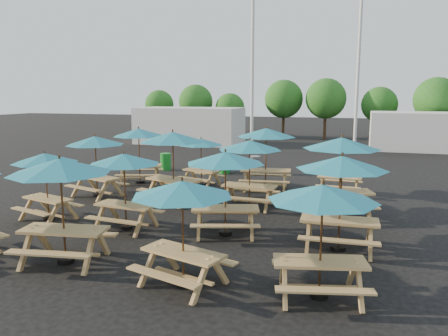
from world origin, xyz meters
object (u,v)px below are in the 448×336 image
(picnic_unit_6, at_px, (173,141))
(picnic_unit_5, at_px, (124,163))
(picnic_unit_10, at_px, (250,149))
(waste_bin_1, at_px, (225,163))
(picnic_unit_4, at_px, (60,172))
(waste_bin_2, at_px, (224,165))
(waste_bin_3, at_px, (230,163))
(picnic_unit_7, at_px, (201,144))
(picnic_unit_9, at_px, (225,162))
(picnic_unit_13, at_px, (342,168))
(picnic_unit_14, at_px, (342,148))
(picnic_unit_8, at_px, (182,194))
(picnic_unit_11, at_px, (266,136))
(waste_bin_0, at_px, (166,162))
(picnic_unit_2, at_px, (95,144))
(picnic_unit_3, at_px, (139,135))
(picnic_unit_15, at_px, (340,172))
(picnic_unit_1, at_px, (45,162))
(waste_bin_4, at_px, (255,165))
(picnic_unit_12, at_px, (323,199))

(picnic_unit_6, bearing_deg, picnic_unit_5, -74.20)
(picnic_unit_10, height_order, waste_bin_1, picnic_unit_10)
(picnic_unit_4, xyz_separation_m, waste_bin_2, (0.07, 12.07, -1.71))
(waste_bin_2, height_order, waste_bin_3, same)
(picnic_unit_7, relative_size, picnic_unit_9, 0.86)
(picnic_unit_10, bearing_deg, picnic_unit_13, -44.77)
(picnic_unit_14, bearing_deg, waste_bin_1, 111.77)
(picnic_unit_6, height_order, picnic_unit_8, picnic_unit_6)
(picnic_unit_11, bearing_deg, waste_bin_0, 145.42)
(picnic_unit_7, bearing_deg, waste_bin_1, 105.49)
(picnic_unit_2, height_order, picnic_unit_3, picnic_unit_3)
(picnic_unit_8, bearing_deg, picnic_unit_2, 151.10)
(waste_bin_1, relative_size, waste_bin_2, 1.00)
(picnic_unit_14, bearing_deg, picnic_unit_15, 73.38)
(picnic_unit_11, bearing_deg, picnic_unit_5, -120.23)
(picnic_unit_7, bearing_deg, picnic_unit_15, 16.44)
(picnic_unit_4, height_order, picnic_unit_6, picnic_unit_6)
(picnic_unit_1, bearing_deg, picnic_unit_10, 46.04)
(picnic_unit_3, distance_m, picnic_unit_13, 10.59)
(waste_bin_1, height_order, waste_bin_4, same)
(picnic_unit_2, relative_size, waste_bin_4, 3.11)
(waste_bin_4, bearing_deg, picnic_unit_5, -98.50)
(picnic_unit_12, height_order, picnic_unit_14, picnic_unit_14)
(picnic_unit_10, xyz_separation_m, waste_bin_3, (-2.59, 6.42, -1.60))
(picnic_unit_1, height_order, picnic_unit_8, picnic_unit_8)
(picnic_unit_10, xyz_separation_m, waste_bin_0, (-5.92, 5.98, -1.60))
(picnic_unit_4, xyz_separation_m, picnic_unit_12, (5.75, -0.02, -0.20))
(picnic_unit_3, bearing_deg, picnic_unit_6, -63.53)
(picnic_unit_8, distance_m, waste_bin_4, 12.97)
(picnic_unit_15, bearing_deg, picnic_unit_14, -84.25)
(picnic_unit_2, distance_m, picnic_unit_15, 9.38)
(picnic_unit_11, relative_size, picnic_unit_15, 1.24)
(picnic_unit_1, height_order, picnic_unit_12, picnic_unit_12)
(picnic_unit_8, xyz_separation_m, picnic_unit_15, (2.61, 9.43, -1.05))
(picnic_unit_5, xyz_separation_m, picnic_unit_9, (2.88, 0.36, 0.10))
(picnic_unit_7, relative_size, picnic_unit_14, 0.77)
(picnic_unit_3, bearing_deg, waste_bin_4, 21.77)
(picnic_unit_6, height_order, picnic_unit_12, picnic_unit_6)
(waste_bin_1, bearing_deg, picnic_unit_15, -30.59)
(picnic_unit_12, bearing_deg, picnic_unit_3, 120.62)
(picnic_unit_4, xyz_separation_m, waste_bin_1, (-0.00, 12.48, -1.71))
(picnic_unit_5, height_order, picnic_unit_12, picnic_unit_12)
(picnic_unit_14, xyz_separation_m, waste_bin_2, (-5.76, 6.33, -1.79))
(picnic_unit_7, xyz_separation_m, waste_bin_4, (1.50, 3.44, -1.33))
(picnic_unit_1, relative_size, picnic_unit_14, 0.79)
(picnic_unit_7, distance_m, waste_bin_2, 3.32)
(picnic_unit_4, height_order, picnic_unit_10, picnic_unit_4)
(picnic_unit_12, bearing_deg, picnic_unit_8, 172.68)
(picnic_unit_4, relative_size, picnic_unit_6, 0.89)
(picnic_unit_9, distance_m, waste_bin_1, 10.00)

